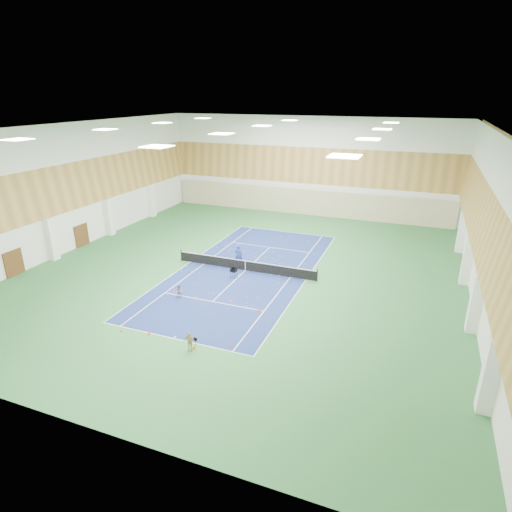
# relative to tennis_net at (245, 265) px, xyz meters

# --- Properties ---
(ground) EXTENTS (40.00, 40.00, 0.00)m
(ground) POSITION_rel_tennis_net_xyz_m (0.00, 0.00, -0.55)
(ground) COLOR #2B6635
(ground) RESTS_ON ground
(room_shell) EXTENTS (36.00, 40.00, 12.00)m
(room_shell) POSITION_rel_tennis_net_xyz_m (0.00, 0.00, 5.45)
(room_shell) COLOR white
(room_shell) RESTS_ON ground
(wood_cladding) EXTENTS (36.00, 40.00, 8.00)m
(wood_cladding) POSITION_rel_tennis_net_xyz_m (0.00, 0.00, 7.45)
(wood_cladding) COLOR #B98844
(wood_cladding) RESTS_ON room_shell
(ceiling_light_grid) EXTENTS (21.40, 25.40, 0.06)m
(ceiling_light_grid) POSITION_rel_tennis_net_xyz_m (0.00, 0.00, 11.37)
(ceiling_light_grid) COLOR white
(ceiling_light_grid) RESTS_ON room_shell
(court_surface) EXTENTS (10.97, 23.77, 0.01)m
(court_surface) POSITION_rel_tennis_net_xyz_m (0.00, 0.00, -0.55)
(court_surface) COLOR navy
(court_surface) RESTS_ON ground
(tennis_balls_scatter) EXTENTS (10.57, 22.77, 0.07)m
(tennis_balls_scatter) POSITION_rel_tennis_net_xyz_m (0.00, 0.00, -0.50)
(tennis_balls_scatter) COLOR #C1E426
(tennis_balls_scatter) RESTS_ON ground
(tennis_net) EXTENTS (12.80, 0.10, 1.10)m
(tennis_net) POSITION_rel_tennis_net_xyz_m (0.00, 0.00, 0.00)
(tennis_net) COLOR black
(tennis_net) RESTS_ON ground
(back_curtain) EXTENTS (35.40, 0.16, 3.20)m
(back_curtain) POSITION_rel_tennis_net_xyz_m (0.00, 19.75, 1.05)
(back_curtain) COLOR #C6B793
(back_curtain) RESTS_ON ground
(door_left_a) EXTENTS (0.08, 1.80, 2.20)m
(door_left_a) POSITION_rel_tennis_net_xyz_m (-17.92, -8.00, 0.55)
(door_left_a) COLOR #593319
(door_left_a) RESTS_ON ground
(door_left_b) EXTENTS (0.08, 1.80, 2.20)m
(door_left_b) POSITION_rel_tennis_net_xyz_m (-17.92, 0.00, 0.55)
(door_left_b) COLOR #593319
(door_left_b) RESTS_ON ground
(coach) EXTENTS (0.81, 0.63, 1.94)m
(coach) POSITION_rel_tennis_net_xyz_m (-1.03, 0.91, 0.42)
(coach) COLOR #223B9C
(coach) RESTS_ON ground
(child_court) EXTENTS (0.53, 0.42, 1.08)m
(child_court) POSITION_rel_tennis_net_xyz_m (-2.65, -6.71, -0.01)
(child_court) COLOR gray
(child_court) RESTS_ON ground
(child_apron) EXTENTS (0.75, 0.35, 1.25)m
(child_apron) POSITION_rel_tennis_net_xyz_m (1.65, -12.66, 0.08)
(child_apron) COLOR tan
(child_apron) RESTS_ON ground
(ball_cart) EXTENTS (0.52, 0.52, 0.84)m
(ball_cart) POSITION_rel_tennis_net_xyz_m (-0.31, -1.80, -0.13)
(ball_cart) COLOR black
(ball_cart) RESTS_ON ground
(cone_svc_a) EXTENTS (0.17, 0.17, 0.19)m
(cone_svc_a) POSITION_rel_tennis_net_xyz_m (-3.56, -5.98, -0.46)
(cone_svc_a) COLOR #F1520C
(cone_svc_a) RESTS_ON ground
(cone_svc_b) EXTENTS (0.18, 0.18, 0.20)m
(cone_svc_b) POSITION_rel_tennis_net_xyz_m (-1.43, -6.31, -0.45)
(cone_svc_b) COLOR #FF540D
(cone_svc_b) RESTS_ON ground
(cone_svc_c) EXTENTS (0.23, 0.23, 0.25)m
(cone_svc_c) POSITION_rel_tennis_net_xyz_m (1.25, -5.85, -0.43)
(cone_svc_c) COLOR #FB590D
(cone_svc_c) RESTS_ON ground
(cone_svc_d) EXTENTS (0.22, 0.22, 0.25)m
(cone_svc_d) POSITION_rel_tennis_net_xyz_m (3.80, -6.53, -0.43)
(cone_svc_d) COLOR #EF3E0C
(cone_svc_d) RESTS_ON ground
(cone_base_a) EXTENTS (0.18, 0.18, 0.20)m
(cone_base_a) POSITION_rel_tennis_net_xyz_m (-3.62, -12.39, -0.45)
(cone_base_a) COLOR #E8400C
(cone_base_a) RESTS_ON ground
(cone_base_b) EXTENTS (0.21, 0.21, 0.23)m
(cone_base_b) POSITION_rel_tennis_net_xyz_m (-1.71, -12.06, -0.44)
(cone_base_b) COLOR #FF410D
(cone_base_b) RESTS_ON ground
(cone_base_c) EXTENTS (0.23, 0.23, 0.25)m
(cone_base_c) POSITION_rel_tennis_net_xyz_m (1.81, -12.37, -0.42)
(cone_base_c) COLOR #FF610D
(cone_base_c) RESTS_ON ground
(cone_base_d) EXTENTS (0.17, 0.17, 0.19)m
(cone_base_d) POSITION_rel_tennis_net_xyz_m (3.85, -11.37, -0.46)
(cone_base_d) COLOR orange
(cone_base_d) RESTS_ON ground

